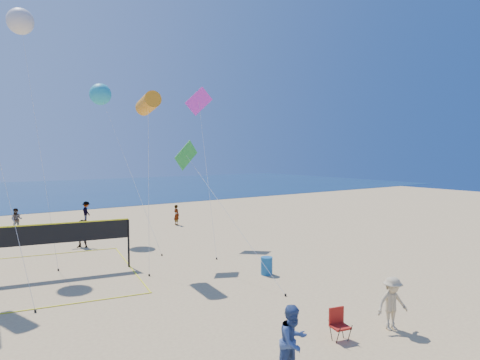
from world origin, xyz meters
TOP-DOWN VIEW (x-y plane):
  - bystander_a at (1.40, 0.34)m, footprint 0.98×0.79m
  - bystander_b at (6.11, 0.70)m, footprint 1.28×0.95m
  - far_person_1 at (1.13, 19.33)m, footprint 1.59×1.32m
  - far_person_2 at (9.59, 23.28)m, footprint 0.46×0.64m
  - far_person_3 at (-1.36, 27.96)m, footprint 1.00×0.91m
  - far_person_4 at (4.07, 29.09)m, footprint 0.75×1.18m
  - camp_chair at (4.09, 1.21)m, footprint 0.63×0.75m
  - trash_barrel at (6.73, 8.09)m, footprint 0.69×0.69m
  - volleyball_net at (-2.68, 14.06)m, footprint 10.84×10.72m
  - kite_2 at (2.83, 12.88)m, footprint 1.43×2.89m
  - kite_4 at (4.91, 12.29)m, footprint 1.62×7.75m
  - kite_5 at (8.53, 17.61)m, footprint 3.34×6.15m
  - kite_6 at (-1.97, 19.17)m, footprint 1.47×5.40m
  - kite_7 at (3.52, 22.85)m, footprint 1.95×9.43m

SIDE VIEW (x-z plane):
  - trash_barrel at x=6.73m, z-range 0.00..0.84m
  - camp_chair at x=4.09m, z-range 0.01..1.11m
  - far_person_2 at x=9.59m, z-range 0.00..1.64m
  - far_person_3 at x=-1.36m, z-range 0.00..1.68m
  - far_person_1 at x=1.13m, z-range 0.00..1.71m
  - far_person_4 at x=4.07m, z-range 0.00..1.74m
  - bystander_b at x=6.11m, z-range 0.00..1.77m
  - bystander_a at x=1.40m, z-range 0.00..1.92m
  - volleyball_net at x=-2.68m, z-range 0.47..2.98m
  - kite_4 at x=4.91m, z-range 2.14..8.67m
  - kite_2 at x=2.83m, z-range 3.88..12.77m
  - kite_5 at x=8.53m, z-range 3.78..14.10m
  - kite_7 at x=3.52m, z-range 4.60..15.31m
  - kite_6 at x=-1.97m, z-range 6.20..20.05m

